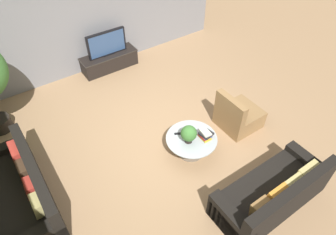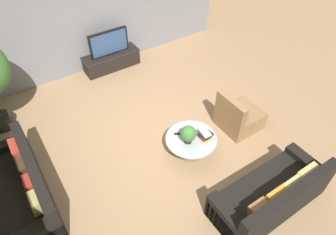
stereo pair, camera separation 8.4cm
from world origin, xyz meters
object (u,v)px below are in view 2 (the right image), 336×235
at_px(television, 109,43).
at_px(armchair_wicker, 238,117).
at_px(couch_by_wall, 22,190).
at_px(coffee_table, 191,143).
at_px(media_console, 111,60).
at_px(potted_plant_tabletop, 188,134).
at_px(couch_near_entry, 271,195).

xyz_separation_m(television, armchair_wicker, (1.25, -3.46, -0.46)).
height_order(television, couch_by_wall, television).
bearing_deg(couch_by_wall, coffee_table, 76.90).
xyz_separation_m(media_console, television, (0.00, -0.00, 0.51)).
bearing_deg(couch_by_wall, potted_plant_tabletop, 75.95).
bearing_deg(television, potted_plant_tabletop, -91.53).
distance_m(media_console, potted_plant_tabletop, 3.54).
distance_m(couch_near_entry, potted_plant_tabletop, 1.73).
relative_size(television, couch_near_entry, 0.51).
bearing_deg(couch_near_entry, potted_plant_tabletop, -72.76).
bearing_deg(media_console, potted_plant_tabletop, -91.53).
relative_size(media_console, couch_by_wall, 0.70).
bearing_deg(potted_plant_tabletop, coffee_table, 15.07).
xyz_separation_m(coffee_table, couch_by_wall, (-2.96, 0.69, 0.01)).
distance_m(television, potted_plant_tabletop, 3.52).
distance_m(coffee_table, couch_near_entry, 1.70).
relative_size(television, armchair_wicker, 1.19).
relative_size(coffee_table, armchair_wicker, 1.13).
distance_m(television, couch_near_entry, 5.18).
height_order(coffee_table, couch_near_entry, couch_near_entry).
xyz_separation_m(media_console, couch_by_wall, (-2.95, -2.80, 0.07)).
bearing_deg(television, media_console, 90.00).
relative_size(couch_by_wall, armchair_wicker, 2.44).
distance_m(media_console, television, 0.51).
xyz_separation_m(media_console, coffee_table, (0.01, -3.49, 0.05)).
bearing_deg(television, coffee_table, -89.90).
xyz_separation_m(couch_by_wall, armchair_wicker, (4.21, -0.66, -0.02)).
distance_m(couch_by_wall, potted_plant_tabletop, 2.96).
xyz_separation_m(television, couch_by_wall, (-2.95, -2.80, -0.44)).
relative_size(television, potted_plant_tabletop, 2.80).
xyz_separation_m(media_console, potted_plant_tabletop, (-0.09, -3.52, 0.37)).
relative_size(couch_near_entry, potted_plant_tabletop, 5.45).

